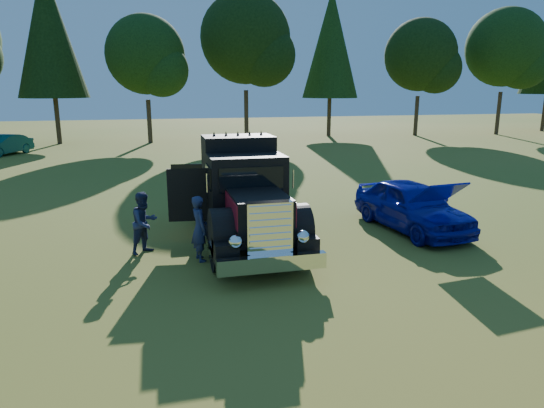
{
  "coord_description": "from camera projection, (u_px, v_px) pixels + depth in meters",
  "views": [
    {
      "loc": [
        -3.85,
        -10.92,
        4.39
      ],
      "look_at": [
        -0.79,
        1.48,
        1.3
      ],
      "focal_mm": 32.0,
      "sensor_mm": 36.0,
      "label": 1
    }
  ],
  "objects": [
    {
      "name": "hotrod_coupe",
      "position": [
        412.0,
        205.0,
        15.16
      ],
      "size": [
        2.33,
        4.73,
        1.89
      ],
      "color": "#081ABA",
      "rests_on": "ground"
    },
    {
      "name": "spectator_far",
      "position": [
        145.0,
        223.0,
        13.0
      ],
      "size": [
        1.04,
        1.02,
        1.69
      ],
      "primitive_type": "imported",
      "rotation": [
        0.0,
        0.0,
        0.73
      ],
      "color": "#1C2743",
      "rests_on": "ground"
    },
    {
      "name": "treeline",
      "position": [
        165.0,
        41.0,
        35.69
      ],
      "size": [
        72.1,
        24.04,
        13.84
      ],
      "color": "#2D2116",
      "rests_on": "ground"
    },
    {
      "name": "ground",
      "position": [
        316.0,
        266.0,
        12.24
      ],
      "size": [
        120.0,
        120.0,
        0.0
      ],
      "primitive_type": "plane",
      "color": "#405C1B",
      "rests_on": "ground"
    },
    {
      "name": "diamond_t_truck",
      "position": [
        244.0,
        199.0,
        13.79
      ],
      "size": [
        3.38,
        7.16,
        3.0
      ],
      "color": "black",
      "rests_on": "ground"
    },
    {
      "name": "spectator_near",
      "position": [
        199.0,
        228.0,
        12.43
      ],
      "size": [
        0.54,
        0.7,
        1.71
      ],
      "primitive_type": "imported",
      "rotation": [
        0.0,
        0.0,
        1.8
      ],
      "color": "#1B2540",
      "rests_on": "ground"
    },
    {
      "name": "distant_teal_car",
      "position": [
        4.0,
        145.0,
        32.02
      ],
      "size": [
        3.14,
        4.18,
        1.32
      ],
      "primitive_type": "imported",
      "rotation": [
        0.0,
        0.0,
        -0.5
      ],
      "color": "#083531",
      "rests_on": "ground"
    }
  ]
}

